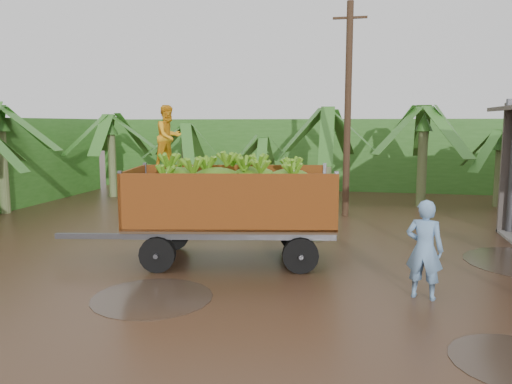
# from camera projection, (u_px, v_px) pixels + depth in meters

# --- Properties ---
(ground) EXTENTS (100.00, 100.00, 0.00)m
(ground) POSITION_uv_depth(u_px,v_px,m) (322.00, 279.00, 10.93)
(ground) COLOR black
(ground) RESTS_ON ground
(hedge_north) EXTENTS (22.00, 3.00, 3.60)m
(hedge_north) POSITION_uv_depth(u_px,v_px,m) (308.00, 153.00, 26.61)
(hedge_north) COLOR #2D661E
(hedge_north) RESTS_ON ground
(banana_trailer) EXTENTS (6.97, 3.25, 3.83)m
(banana_trailer) POSITION_uv_depth(u_px,v_px,m) (230.00, 201.00, 12.23)
(banana_trailer) COLOR #994A15
(banana_trailer) RESTS_ON ground
(man_blue) EXTENTS (0.81, 0.65, 1.94)m
(man_blue) POSITION_uv_depth(u_px,v_px,m) (424.00, 249.00, 9.61)
(man_blue) COLOR #6E9ACA
(man_blue) RESTS_ON ground
(utility_pole) EXTENTS (1.20, 0.24, 7.62)m
(utility_pole) POSITION_uv_depth(u_px,v_px,m) (348.00, 110.00, 17.88)
(utility_pole) COLOR #47301E
(utility_pole) RESTS_ON ground
(banana_plants) EXTENTS (24.41, 19.72, 4.25)m
(banana_plants) POSITION_uv_depth(u_px,v_px,m) (175.00, 164.00, 17.66)
(banana_plants) COLOR #2D661E
(banana_plants) RESTS_ON ground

